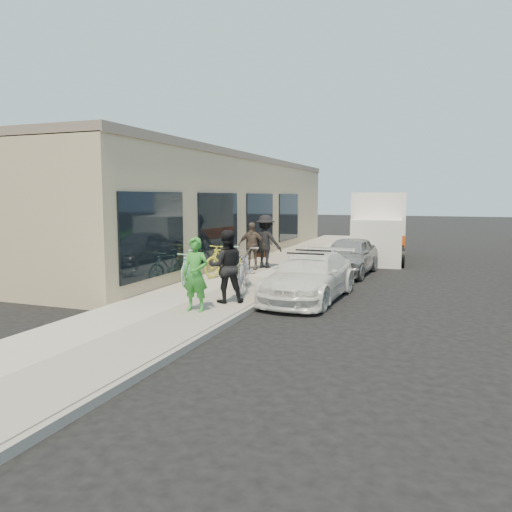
% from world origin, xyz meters
% --- Properties ---
extents(ground, '(120.00, 120.00, 0.00)m').
position_xyz_m(ground, '(0.00, 0.00, 0.00)').
color(ground, black).
rests_on(ground, ground).
extents(sidewalk, '(3.00, 34.00, 0.15)m').
position_xyz_m(sidewalk, '(-2.00, 3.00, 0.07)').
color(sidewalk, '#A5A195').
rests_on(sidewalk, ground).
extents(curb, '(0.12, 34.00, 0.13)m').
position_xyz_m(curb, '(-0.45, 3.00, 0.07)').
color(curb, gray).
rests_on(curb, ground).
extents(storefront, '(3.60, 20.00, 4.22)m').
position_xyz_m(storefront, '(-5.24, 7.99, 2.12)').
color(storefront, '#CAB48C').
rests_on(storefront, ground).
extents(bike_rack, '(0.13, 0.67, 0.95)m').
position_xyz_m(bike_rack, '(-2.91, 3.17, 0.72)').
color(bike_rack, black).
rests_on(bike_rack, sidewalk).
extents(sandwich_board, '(0.59, 0.60, 0.87)m').
position_xyz_m(sandwich_board, '(-3.40, 7.67, 0.60)').
color(sandwich_board, '#32190D').
rests_on(sandwich_board, sidewalk).
extents(sedan_white, '(1.86, 4.14, 1.22)m').
position_xyz_m(sedan_white, '(0.42, 0.97, 0.59)').
color(sedan_white, white).
rests_on(sedan_white, ground).
extents(sedan_silver, '(1.69, 3.76, 1.25)m').
position_xyz_m(sedan_silver, '(0.61, 5.41, 0.63)').
color(sedan_silver, gray).
rests_on(sedan_silver, ground).
extents(moving_truck, '(2.55, 5.73, 2.74)m').
position_xyz_m(moving_truck, '(0.99, 10.24, 1.22)').
color(moving_truck, white).
rests_on(moving_truck, ground).
extents(tandem_bike, '(1.43, 2.41, 1.20)m').
position_xyz_m(tandem_bike, '(-1.28, 0.82, 0.75)').
color(tandem_bike, '#B8B8BA').
rests_on(tandem_bike, sidewalk).
extents(woman_rider, '(0.58, 0.38, 1.58)m').
position_xyz_m(woman_rider, '(-1.36, -1.78, 0.94)').
color(woman_rider, '#318D2F').
rests_on(woman_rider, sidewalk).
extents(man_standing, '(1.02, 0.94, 1.67)m').
position_xyz_m(man_standing, '(-1.11, -0.73, 0.99)').
color(man_standing, black).
rests_on(man_standing, sidewalk).
extents(cruiser_bike_a, '(0.83, 1.62, 0.94)m').
position_xyz_m(cruiser_bike_a, '(-3.14, 1.18, 0.62)').
color(cruiser_bike_a, '#94DDC3').
rests_on(cruiser_bike_a, sidewalk).
extents(cruiser_bike_b, '(0.88, 1.81, 0.91)m').
position_xyz_m(cruiser_bike_b, '(-2.75, 3.48, 0.61)').
color(cruiser_bike_b, '#94DDC3').
rests_on(cruiser_bike_b, sidewalk).
extents(cruiser_bike_c, '(0.97, 1.78, 1.03)m').
position_xyz_m(cruiser_bike_c, '(-2.73, 2.72, 0.66)').
color(cruiser_bike_c, gold).
rests_on(cruiser_bike_c, sidewalk).
extents(bystander_a, '(1.25, 0.83, 1.81)m').
position_xyz_m(bystander_a, '(-2.15, 4.89, 1.05)').
color(bystander_a, black).
rests_on(bystander_a, sidewalk).
extents(bystander_b, '(0.97, 0.51, 1.58)m').
position_xyz_m(bystander_b, '(-2.46, 4.39, 0.94)').
color(bystander_b, brown).
rests_on(bystander_b, sidewalk).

